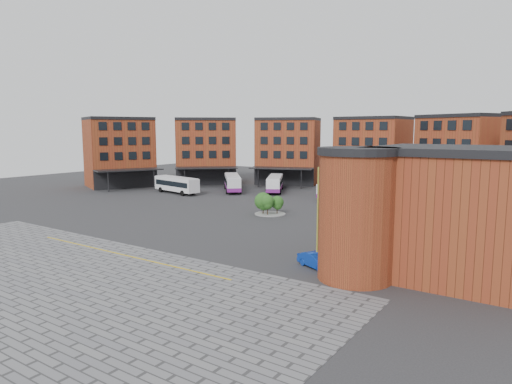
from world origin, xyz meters
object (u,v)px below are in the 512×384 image
Objects in this scene: bus_e at (415,198)px; blue_car at (317,261)px; bus_c at (275,183)px; bus_f at (447,201)px; bus_a at (177,184)px; bus_b at (232,182)px; tree_island at (268,203)px; bus_d at (346,191)px.

blue_car is at bearing -52.67° from bus_e.
bus_f is at bearing -38.14° from bus_c.
bus_b reaches higher than bus_a.
tree_island is 0.37× the size of bus_f.
bus_b reaches higher than blue_car.
bus_a is 2.80× the size of blue_car.
bus_f is (17.10, -4.02, 0.29)m from bus_d.
bus_c is (-11.91, 20.93, -0.00)m from tree_island.
bus_d is (29.84, 10.52, -0.25)m from bus_a.
bus_c is at bearing -158.50° from bus_f.
bus_d is (22.86, 2.22, -0.15)m from bus_b.
bus_e is at bearing -39.57° from bus_c.
bus_c is 28.83m from bus_e.
bus_c is at bearing -154.13° from bus_d.
bus_b is at bearing -29.47° from bus_a.
bus_f is at bearing -43.28° from bus_b.
blue_car is at bearing -47.31° from tree_island.
tree_island is at bearing -112.38° from bus_f.
bus_f reaches higher than tree_island.
tree_island is 22.27m from bus_e.
bus_b is 8.32m from bus_c.
bus_c is (14.25, 12.35, -0.17)m from bus_a.
bus_f is (39.95, -1.80, 0.14)m from bus_b.
bus_b is 2.57× the size of blue_car.
bus_e reaches higher than tree_island.
bus_a is at bearing -128.03° from bus_d.
tree_island is 1.09× the size of blue_car.
tree_island is 24.08m from bus_c.
bus_c reaches higher than blue_car.
bus_d is 40.25m from blue_car.
bus_d is 2.51× the size of blue_car.
bus_a reaches higher than blue_car.
bus_d is at bearing -34.67° from bus_c.
bus_f reaches higher than bus_e.
bus_b is 35.56m from bus_e.
bus_c is 1.08× the size of bus_d.
bus_e reaches higher than blue_car.
bus_a is 1.04× the size of bus_c.
bus_b is at bearing 138.65° from tree_island.
bus_a reaches higher than bus_c.
bus_c is at bearing 60.84° from blue_car.
bus_a is at bearing -140.48° from bus_f.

